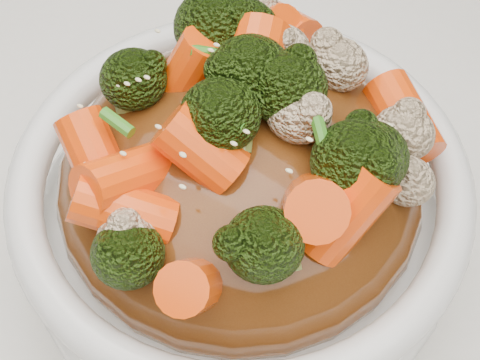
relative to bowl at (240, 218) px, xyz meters
The scene contains 7 objects.
bowl is the anchor object (origin of this frame).
sauce_base 0.03m from the bowl, ahead, with size 0.17×0.17×0.10m, color #572B0E.
carrots 0.09m from the bowl, ahead, with size 0.17×0.17×0.05m, color #FF4B08, non-canonical shape.
broccoli 0.09m from the bowl, ahead, with size 0.17×0.17×0.04m, color black, non-canonical shape.
cauliflower 0.09m from the bowl, ahead, with size 0.17×0.17×0.04m, color beige, non-canonical shape.
scallions 0.09m from the bowl, 45.00° to the right, with size 0.13×0.13×0.02m, color #33781B, non-canonical shape.
sesame_seeds 0.09m from the bowl, ahead, with size 0.16×0.16×0.01m, color beige, non-canonical shape.
Camera 1 is at (0.08, -0.12, 1.11)m, focal length 55.00 mm.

